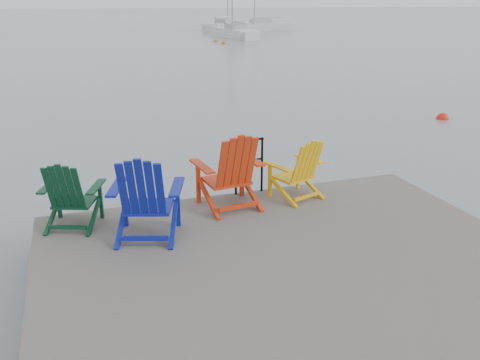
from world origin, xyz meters
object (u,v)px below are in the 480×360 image
object	(u,v)px
chair_red	(231,170)
buoy_c	(224,44)
chair_yellow	(298,169)
chair_blue	(145,196)
sailboat_near	(234,33)
sailboat_far	(258,27)
handrail	(249,160)
chair_green	(70,194)
sailboat_mid	(226,27)
buoy_d	(216,42)
buoy_a	(442,119)

from	to	relation	value
chair_red	buoy_c	bearing A→B (deg)	66.55
chair_red	chair_yellow	world-z (taller)	chair_red
chair_blue	chair_red	world-z (taller)	chair_red
sailboat_near	buoy_c	distance (m)	7.67
sailboat_near	buoy_c	world-z (taller)	sailboat_near
sailboat_far	handrail	bearing A→B (deg)	158.63
sailboat_near	buoy_c	bearing A→B (deg)	-118.12
chair_green	sailboat_mid	size ratio (longest dim) A/B	0.09
sailboat_near	buoy_d	world-z (taller)	sailboat_near
chair_red	buoy_a	distance (m)	10.35
sailboat_near	sailboat_far	bearing A→B (deg)	54.10
chair_green	buoy_a	size ratio (longest dim) A/B	2.56
chair_yellow	sailboat_mid	world-z (taller)	sailboat_mid
chair_blue	sailboat_near	xyz separation A→B (m)	(14.76, 41.57, -0.73)
sailboat_near	sailboat_mid	bearing A→B (deg)	72.34
chair_yellow	chair_red	bearing A→B (deg)	163.57
sailboat_near	sailboat_far	xyz separation A→B (m)	(6.06, 9.65, 0.00)
chair_green	chair_yellow	bearing A→B (deg)	20.53
sailboat_far	buoy_a	size ratio (longest dim) A/B	28.37
chair_blue	chair_yellow	xyz separation A→B (m)	(2.45, 0.66, -0.09)
chair_yellow	sailboat_mid	bearing A→B (deg)	55.84
chair_blue	sailboat_mid	distance (m)	56.55
buoy_c	buoy_d	xyz separation A→B (m)	(-0.01, 2.34, 0.00)
sailboat_far	sailboat_mid	bearing A→B (deg)	50.59
chair_blue	buoy_d	size ratio (longest dim) A/B	3.52
buoy_a	buoy_d	distance (m)	30.66
sailboat_mid	buoy_a	bearing A→B (deg)	-54.44
sailboat_near	handrail	bearing A→B (deg)	-111.55
chair_green	handrail	bearing A→B (deg)	30.35
chair_yellow	buoy_c	bearing A→B (deg)	56.84
sailboat_near	buoy_a	xyz separation A→B (m)	(-4.84, -35.26, -0.36)
sailboat_mid	buoy_a	distance (m)	48.02
handrail	chair_red	bearing A→B (deg)	-132.96
sailboat_far	buoy_c	world-z (taller)	sailboat_far
buoy_d	sailboat_near	bearing A→B (deg)	55.69
buoy_a	chair_green	bearing A→B (deg)	-152.45
sailboat_far	buoy_d	bearing A→B (deg)	146.58
chair_yellow	sailboat_near	xyz separation A→B (m)	(12.31, 40.91, -0.63)
sailboat_far	buoy_a	distance (m)	46.22
chair_red	buoy_c	size ratio (longest dim) A/B	2.95
sailboat_near	chair_red	bearing A→B (deg)	-111.94
chair_blue	buoy_a	xyz separation A→B (m)	(9.92, 6.31, -1.08)
chair_yellow	buoy_c	world-z (taller)	chair_yellow
buoy_a	buoy_c	distance (m)	28.32
sailboat_far	chair_green	bearing A→B (deg)	156.16
buoy_a	sailboat_mid	bearing A→B (deg)	80.61
buoy_d	sailboat_far	bearing A→B (deg)	57.16
handrail	chair_green	distance (m)	2.76
chair_blue	handrail	bearing A→B (deg)	50.28
chair_red	sailboat_mid	bearing A→B (deg)	66.18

